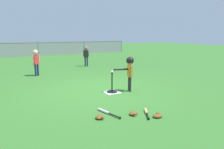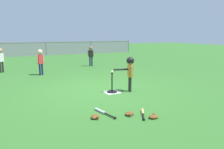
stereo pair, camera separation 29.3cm
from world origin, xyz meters
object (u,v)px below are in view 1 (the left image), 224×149
fielder_deep_left (36,59)px  glove_near_bats (134,113)px  spare_bat_wood (146,112)px  glove_by_plate (158,116)px  batter_child (130,67)px  glove_tossed_aside (100,117)px  batting_tee (112,89)px  fielder_deep_center (86,53)px  spare_bat_silver (106,112)px  baseball_on_tee (112,72)px

fielder_deep_left → glove_near_bats: 5.67m
fielder_deep_left → spare_bat_wood: (1.50, -5.57, -0.68)m
glove_by_plate → batter_child: bearing=73.8°
fielder_deep_left → spare_bat_wood: fielder_deep_left is taller
glove_tossed_aside → fielder_deep_left: bearing=95.1°
batter_child → fielder_deep_left: 4.43m
batting_tee → spare_bat_wood: 1.85m
fielder_deep_left → fielder_deep_center: (2.81, 1.45, 0.00)m
spare_bat_silver → glove_by_plate: glove_by_plate is taller
spare_bat_wood → fielder_deep_center: bearing=79.5°
spare_bat_silver → glove_near_bats: size_ratio=2.65×
fielder_deep_center → glove_near_bats: fielder_deep_center is taller
fielder_deep_left → spare_bat_wood: 5.81m
fielder_deep_left → glove_tossed_aside: (0.47, -5.32, -0.68)m
fielder_deep_left → fielder_deep_center: 3.16m
fielder_deep_left → fielder_deep_center: size_ratio=1.00×
glove_by_plate → glove_tossed_aside: 1.23m
batter_child → spare_bat_wood: (-0.66, -1.70, -0.73)m
baseball_on_tee → glove_by_plate: baseball_on_tee is taller
spare_bat_silver → glove_by_plate: bearing=-39.8°
glove_near_bats → glove_tossed_aside: (-0.74, 0.17, 0.00)m
baseball_on_tee → glove_near_bats: bearing=-103.4°
baseball_on_tee → fielder_deep_center: 5.30m
spare_bat_silver → spare_bat_wood: bearing=-29.5°
glove_near_bats → glove_tossed_aside: same height
fielder_deep_left → spare_bat_silver: bearing=-82.0°
batting_tee → baseball_on_tee: baseball_on_tee is taller
spare_bat_wood → glove_near_bats: (-0.29, 0.08, 0.01)m
spare_bat_wood → glove_near_bats: 0.30m
baseball_on_tee → spare_bat_silver: baseball_on_tee is taller
glove_by_plate → glove_near_bats: bearing=136.7°
spare_bat_wood → fielder_deep_left: bearing=105.1°
fielder_deep_center → glove_tossed_aside: fielder_deep_center is taller
baseball_on_tee → fielder_deep_left: 4.07m
fielder_deep_left → spare_bat_silver: fielder_deep_left is taller
glove_near_bats → baseball_on_tee: bearing=76.6°
fielder_deep_center → spare_bat_silver: size_ratio=1.61×
fielder_deep_center → spare_bat_silver: (-2.09, -6.57, -0.69)m
baseball_on_tee → spare_bat_wood: 1.95m
baseball_on_tee → fielder_deep_center: size_ratio=0.07×
glove_near_bats → spare_bat_silver: bearing=143.2°
batting_tee → glove_by_plate: (-0.05, -2.13, -0.05)m
baseball_on_tee → fielder_deep_center: fielder_deep_center is taller
fielder_deep_left → glove_by_plate: bearing=-74.8°
glove_near_bats → fielder_deep_left: bearing=102.4°
batting_tee → fielder_deep_center: bearing=77.2°
fielder_deep_center → spare_bat_wood: (-1.30, -7.02, -0.69)m
fielder_deep_center → glove_tossed_aside: (-2.33, -6.77, -0.68)m
glove_by_plate → glove_tossed_aside: size_ratio=0.82×
baseball_on_tee → batter_child: 0.56m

